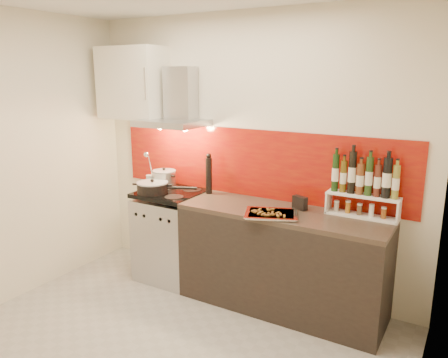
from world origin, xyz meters
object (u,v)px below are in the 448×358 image
Objects in this scene: pepper_mill at (209,174)px; baking_tray at (271,214)px; range_stove at (172,236)px; saute_pan at (153,187)px; counter at (282,260)px; stock_pot at (164,179)px.

pepper_mill is 0.77× the size of baking_tray.
saute_pan reaches higher than range_stove.
counter is 7.49× the size of stock_pot.
saute_pan is at bearing 178.44° from baking_tray.
baking_tray is (1.28, -0.03, -0.05)m from saute_pan.
stock_pot is at bearing -173.39° from pepper_mill.
range_stove is 1.75× the size of baking_tray.
counter is (1.20, 0.00, 0.01)m from range_stove.
counter is 4.52× the size of pepper_mill.
counter is 0.50m from baking_tray.
pepper_mill reaches higher than baking_tray.
range_stove is 3.78× the size of stock_pot.
range_stove is 2.28× the size of pepper_mill.
saute_pan is at bearing -174.11° from counter.
baking_tray is at bearing -1.56° from saute_pan.
stock_pot is at bearing 176.04° from counter.
saute_pan is at bearing -130.65° from range_stove.
saute_pan reaches higher than baking_tray.
range_stove is 1.63× the size of saute_pan.
counter is at bearing 78.00° from baking_tray.
range_stove is at bearing -32.72° from stock_pot.
pepper_mill is at bearing 158.40° from baking_tray.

